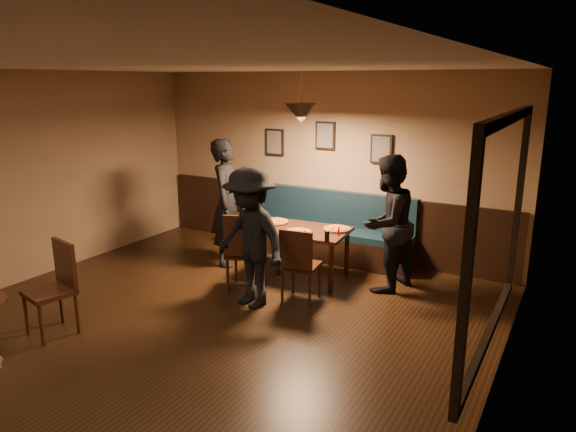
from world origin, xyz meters
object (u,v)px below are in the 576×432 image
at_px(dining_table, 300,253).
at_px(diner_left, 227,203).
at_px(tabasco_bottle, 339,231).
at_px(chair_near_right, 301,264).
at_px(cafe_chair_far, 49,290).
at_px(booth_bench, 316,225).
at_px(chair_near_left, 246,251).
at_px(diner_right, 387,224).
at_px(soda_glass, 327,236).
at_px(diner_front, 250,238).

distance_m(dining_table, diner_left, 1.33).
bearing_deg(tabasco_bottle, diner_left, -179.14).
relative_size(chair_near_right, cafe_chair_far, 0.94).
bearing_deg(tabasco_bottle, booth_bench, 130.77).
height_order(tabasco_bottle, cafe_chair_far, cafe_chair_far).
bearing_deg(dining_table, chair_near_left, -123.49).
bearing_deg(chair_near_left, chair_near_right, -16.80).
bearing_deg(dining_table, cafe_chair_far, -123.79).
bearing_deg(chair_near_right, cafe_chair_far, -139.21).
bearing_deg(booth_bench, cafe_chair_far, -109.12).
distance_m(chair_near_left, cafe_chair_far, 2.37).
height_order(diner_right, tabasco_bottle, diner_right).
relative_size(chair_near_left, chair_near_right, 1.11).
bearing_deg(dining_table, tabasco_bottle, -7.84).
height_order(dining_table, soda_glass, soda_glass).
xyz_separation_m(diner_left, cafe_chair_far, (-0.31, -2.80, -0.43)).
bearing_deg(soda_glass, diner_front, -128.58).
relative_size(chair_near_right, diner_front, 0.56).
bearing_deg(chair_near_right, tabasco_bottle, 67.60).
distance_m(booth_bench, diner_left, 1.43).
bearing_deg(diner_right, tabasco_bottle, -58.08).
bearing_deg(chair_near_left, dining_table, 42.73).
height_order(chair_near_right, cafe_chair_far, cafe_chair_far).
bearing_deg(chair_near_left, diner_right, 10.54).
height_order(diner_left, tabasco_bottle, diner_left).
bearing_deg(cafe_chair_far, booth_bench, -96.28).
xyz_separation_m(dining_table, tabasco_bottle, (0.58, -0.02, 0.40)).
height_order(booth_bench, cafe_chair_far, cafe_chair_far).
bearing_deg(diner_right, chair_near_right, -26.49).
xyz_separation_m(booth_bench, soda_glass, (0.77, -1.24, 0.26)).
bearing_deg(diner_right, booth_bench, -102.72).
relative_size(dining_table, soda_glass, 9.49).
relative_size(diner_left, diner_right, 1.05).
distance_m(diner_right, diner_front, 1.79).
bearing_deg(booth_bench, diner_right, -27.95).
height_order(booth_bench, soda_glass, booth_bench).
distance_m(booth_bench, diner_front, 2.06).
bearing_deg(cafe_chair_far, diner_left, -83.45).
bearing_deg(cafe_chair_far, tabasco_bottle, -113.51).
height_order(chair_near_left, diner_left, diner_left).
bearing_deg(tabasco_bottle, soda_glass, -92.30).
relative_size(diner_right, cafe_chair_far, 1.76).
bearing_deg(diner_left, dining_table, -106.82).
bearing_deg(cafe_chair_far, chair_near_left, -105.11).
height_order(chair_near_right, soda_glass, chair_near_right).
bearing_deg(chair_near_right, chair_near_left, 175.38).
height_order(dining_table, chair_near_left, chair_near_left).
bearing_deg(diner_front, cafe_chair_far, -113.65).
distance_m(diner_front, soda_glass, 1.02).
bearing_deg(chair_near_right, soda_glass, 57.49).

